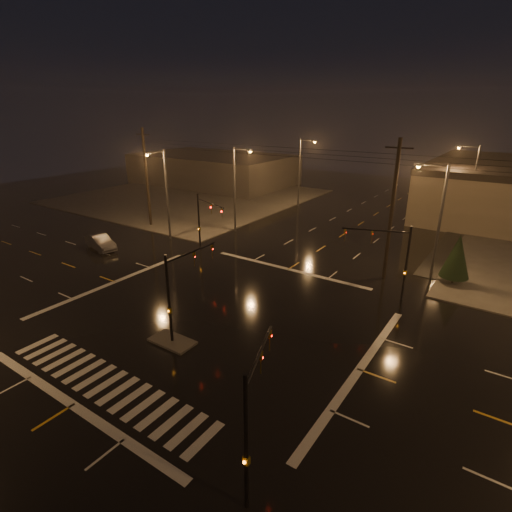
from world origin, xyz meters
name	(u,v)px	position (x,y,z in m)	size (l,w,h in m)	color
ground	(213,317)	(0.00, 0.00, 0.00)	(140.00, 140.00, 0.00)	black
sidewalk_nw	(191,196)	(-30.00, 30.00, 0.06)	(36.00, 36.00, 0.12)	#413E3A
median_island	(172,341)	(0.00, -4.00, 0.07)	(3.00, 1.60, 0.15)	#413E3A
crosswalk	(106,384)	(0.00, -9.00, 0.01)	(15.00, 2.60, 0.01)	beige
stop_bar_near	(73,405)	(0.00, -11.00, 0.01)	(16.00, 0.50, 0.01)	beige
stop_bar_far	(288,269)	(0.00, 11.00, 0.01)	(16.00, 0.50, 0.01)	beige
commercial_block	(213,169)	(-35.00, 42.00, 2.80)	(30.00, 18.00, 5.60)	#413C39
signal_mast_median	(179,284)	(0.00, -3.07, 3.75)	(0.25, 4.59, 6.00)	black
signal_mast_ne	(393,253)	(9.50, 10.14, 3.79)	(4.84, 1.86, 6.00)	black
signal_mast_nw	(204,217)	(-9.50, 10.14, 3.79)	(4.84, 1.86, 6.00)	black
signal_mast_se	(252,413)	(10.23, -9.75, 3.71)	(1.55, 3.87, 6.00)	black
streetlight_1	(237,184)	(-11.18, 18.00, 5.80)	(2.77, 0.32, 10.00)	#38383A
streetlight_2	(301,168)	(-11.18, 34.00, 5.80)	(2.77, 0.32, 10.00)	#38383A
streetlight_3	(437,215)	(11.18, 16.00, 5.80)	(2.77, 0.32, 10.00)	#38383A
streetlight_4	(471,181)	(11.18, 36.00, 5.80)	(2.77, 0.32, 10.00)	#38383A
streetlight_5	(164,189)	(-16.00, 11.18, 5.80)	(0.32, 2.77, 10.00)	#38383A
utility_pole_0	(147,177)	(-22.00, 14.00, 6.13)	(2.20, 0.32, 12.00)	black
utility_pole_1	(392,210)	(8.00, 14.00, 6.13)	(2.20, 0.32, 12.00)	black
conifer_0	(457,256)	(13.26, 15.99, 2.55)	(2.37, 2.37, 4.41)	black
car_crossing	(100,242)	(-19.38, 4.68, 0.77)	(1.63, 4.68, 1.54)	#4F5056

